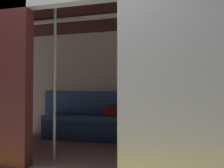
# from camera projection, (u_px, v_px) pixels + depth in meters

# --- Properties ---
(train_car) EXTENTS (6.40, 2.62, 2.18)m
(train_car) POSITION_uv_depth(u_px,v_px,m) (102.00, 54.00, 4.43)
(train_car) COLOR silver
(train_car) RESTS_ON ground_plane
(bench_seat) EXTENTS (3.19, 0.44, 0.46)m
(bench_seat) POSITION_uv_depth(u_px,v_px,m) (125.00, 123.00, 5.26)
(bench_seat) COLOR #38609E
(bench_seat) RESTS_ON ground_plane
(person_seated) EXTENTS (0.55, 0.67, 1.19)m
(person_seated) POSITION_uv_depth(u_px,v_px,m) (133.00, 105.00, 5.17)
(person_seated) COLOR pink
(person_seated) RESTS_ON ground_plane
(handbag) EXTENTS (0.26, 0.15, 0.17)m
(handbag) POSITION_uv_depth(u_px,v_px,m) (111.00, 112.00, 5.39)
(handbag) COLOR maroon
(handbag) RESTS_ON bench_seat
(book) EXTENTS (0.23, 0.26, 0.03)m
(book) POSITION_uv_depth(u_px,v_px,m) (156.00, 116.00, 5.18)
(book) COLOR #26598C
(book) RESTS_ON bench_seat
(grab_pole_door) EXTENTS (0.04, 0.04, 2.04)m
(grab_pole_door) POSITION_uv_depth(u_px,v_px,m) (55.00, 82.00, 3.91)
(grab_pole_door) COLOR silver
(grab_pole_door) RESTS_ON ground_plane
(grab_pole_far) EXTENTS (0.04, 0.04, 2.04)m
(grab_pole_far) POSITION_uv_depth(u_px,v_px,m) (128.00, 81.00, 3.64)
(grab_pole_far) COLOR silver
(grab_pole_far) RESTS_ON ground_plane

